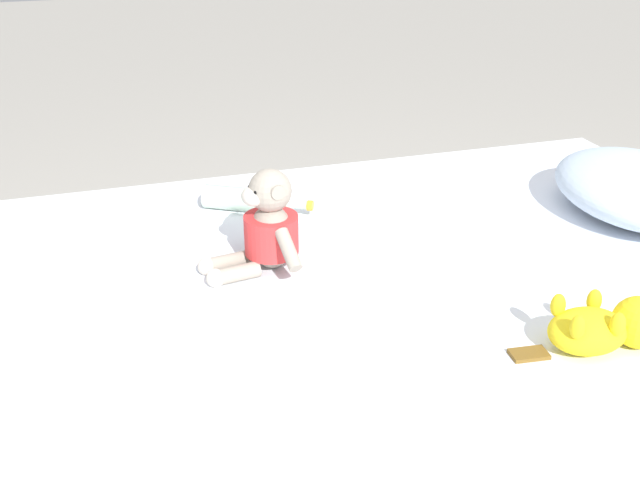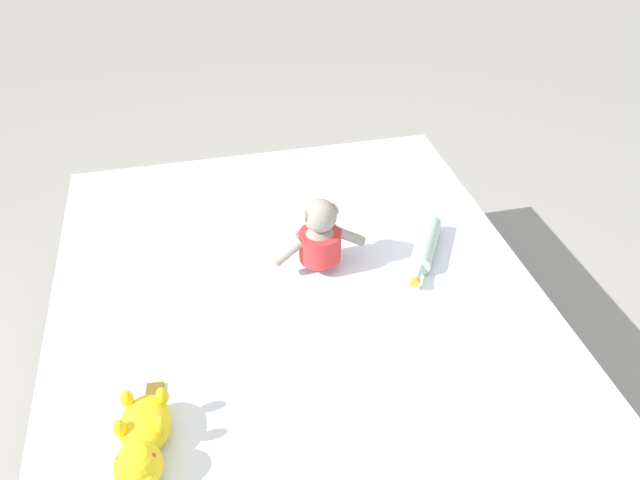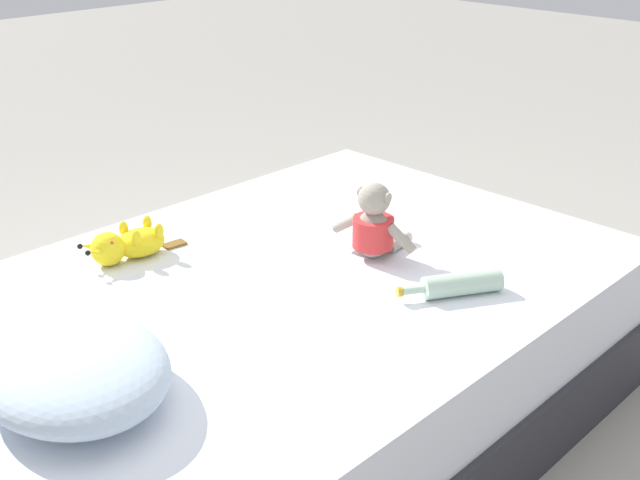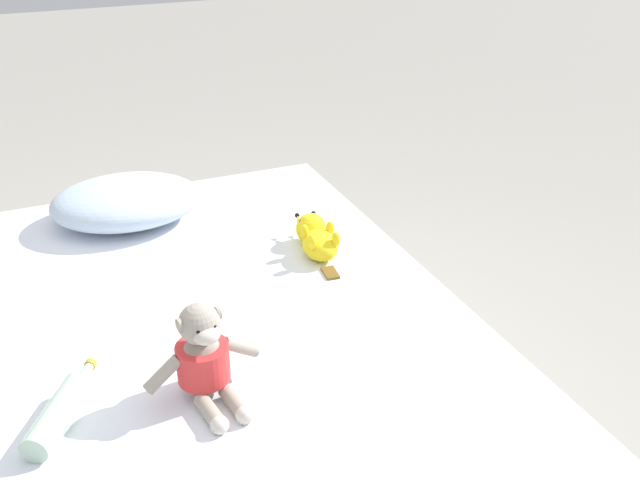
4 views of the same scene
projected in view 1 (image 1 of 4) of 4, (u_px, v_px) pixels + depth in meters
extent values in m
plane|color=#9E998E|center=(385.00, 433.00, 1.91)|extent=(16.00, 16.00, 0.00)
cube|color=#2D2D33|center=(387.00, 394.00, 1.86)|extent=(1.39, 1.99, 0.24)
cube|color=white|center=(391.00, 312.00, 1.75)|extent=(1.35, 1.93, 0.24)
ellipsoid|color=silver|center=(638.00, 188.00, 1.93)|extent=(0.54, 0.44, 0.15)
ellipsoid|color=#9E9384|center=(271.00, 236.00, 1.67)|extent=(0.12, 0.12, 0.15)
cylinder|color=red|center=(271.00, 234.00, 1.67)|extent=(0.14, 0.14, 0.09)
sphere|color=#9E9384|center=(270.00, 190.00, 1.62)|extent=(0.10, 0.10, 0.10)
ellipsoid|color=beige|center=(253.00, 197.00, 1.61)|extent=(0.07, 0.06, 0.04)
sphere|color=black|center=(256.00, 193.00, 1.59)|extent=(0.01, 0.01, 0.01)
sphere|color=black|center=(250.00, 187.00, 1.62)|extent=(0.01, 0.01, 0.01)
cylinder|color=#9E9384|center=(278.00, 193.00, 1.58)|extent=(0.01, 0.03, 0.03)
cylinder|color=#9E9384|center=(262.00, 178.00, 1.65)|extent=(0.01, 0.03, 0.03)
cylinder|color=#9E9384|center=(288.00, 250.00, 1.59)|extent=(0.10, 0.04, 0.08)
cylinder|color=#9E9384|center=(256.00, 216.00, 1.74)|extent=(0.10, 0.04, 0.08)
cylinder|color=#9E9384|center=(237.00, 273.00, 1.63)|extent=(0.05, 0.10, 0.04)
cylinder|color=#9E9384|center=(228.00, 262.00, 1.68)|extent=(0.05, 0.10, 0.04)
sphere|color=beige|center=(215.00, 278.00, 1.61)|extent=(0.04, 0.04, 0.04)
sphere|color=beige|center=(207.00, 266.00, 1.66)|extent=(0.04, 0.04, 0.04)
ellipsoid|color=yellow|center=(587.00, 331.00, 1.38)|extent=(0.13, 0.16, 0.08)
sphere|color=yellow|center=(639.00, 322.00, 1.39)|extent=(0.10, 0.10, 0.10)
sphere|color=red|center=(633.00, 302.00, 1.41)|extent=(0.02, 0.02, 0.02)
ellipsoid|color=yellow|center=(594.00, 301.00, 1.41)|extent=(0.03, 0.03, 0.05)
ellipsoid|color=yellow|center=(618.00, 324.00, 1.33)|extent=(0.03, 0.03, 0.05)
ellipsoid|color=yellow|center=(558.00, 305.00, 1.39)|extent=(0.03, 0.03, 0.05)
ellipsoid|color=yellow|center=(578.00, 327.00, 1.33)|extent=(0.03, 0.03, 0.05)
cube|color=brown|center=(529.00, 354.00, 1.38)|extent=(0.05, 0.07, 0.01)
cylinder|color=#B2D1B7|center=(245.00, 200.00, 1.97)|extent=(0.17, 0.22, 0.06)
cylinder|color=#B2D1B7|center=(296.00, 204.00, 1.94)|extent=(0.05, 0.07, 0.02)
cylinder|color=gold|center=(310.00, 206.00, 1.93)|extent=(0.03, 0.03, 0.03)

